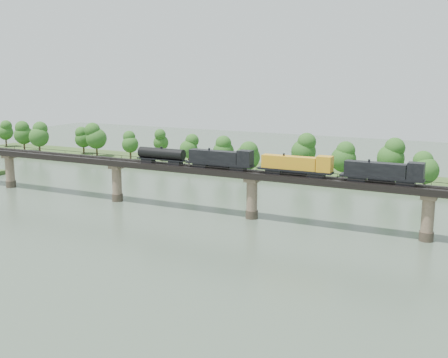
% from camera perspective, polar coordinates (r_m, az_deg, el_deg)
% --- Properties ---
extents(ground, '(400.00, 400.00, 0.00)m').
position_cam_1_polar(ground, '(110.20, -3.56, -7.67)').
color(ground, '#394839').
rests_on(ground, ground).
extents(far_bank, '(300.00, 24.00, 1.60)m').
position_cam_1_polar(far_bank, '(186.01, 9.71, 0.27)').
color(far_bank, '#2C451B').
rests_on(far_bank, ground).
extents(bridge, '(236.00, 30.00, 11.50)m').
position_cam_1_polar(bridge, '(134.46, 2.85, -1.76)').
color(bridge, '#473A2D').
rests_on(bridge, ground).
extents(bridge_superstructure, '(220.00, 4.90, 0.75)m').
position_cam_1_polar(bridge_superstructure, '(133.18, 2.88, 0.90)').
color(bridge_superstructure, black).
rests_on(bridge_superstructure, bridge).
extents(far_treeline, '(289.06, 17.54, 13.60)m').
position_cam_1_polar(far_treeline, '(183.01, 6.93, 2.72)').
color(far_treeline, '#382619').
rests_on(far_treeline, far_bank).
extents(freight_train, '(71.30, 2.78, 4.91)m').
position_cam_1_polar(freight_train, '(131.16, 4.63, 1.62)').
color(freight_train, black).
rests_on(freight_train, bridge).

